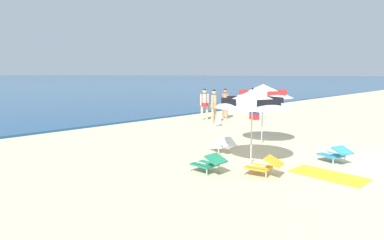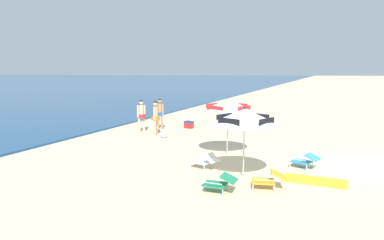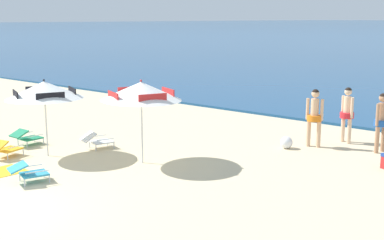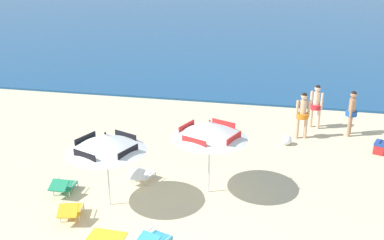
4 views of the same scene
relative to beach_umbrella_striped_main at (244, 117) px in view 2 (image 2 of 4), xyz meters
name	(u,v)px [view 2 (image 2 of 4)]	position (x,y,z in m)	size (l,w,h in m)	color
ground_plane	(364,167)	(2.65, -3.56, -1.86)	(800.00, 800.00, 0.00)	beige
beach_umbrella_striped_main	(244,117)	(0.00, 0.00, 0.00)	(2.58, 2.58, 2.16)	silver
beach_umbrella_striped_second	(228,105)	(2.53, 1.23, 0.07)	(3.00, 3.00, 2.23)	silver
lounge_chair_under_umbrella	(220,182)	(-1.51, 0.28, -1.58)	(0.59, 0.89, 0.51)	#1E7F56
lounge_chair_beside_umbrella	(205,160)	(0.45, 1.39, -1.59)	(0.77, 1.01, 0.52)	white
lounge_chair_facing_sea	(305,160)	(1.73, -1.69, -1.58)	(0.78, 0.99, 0.51)	teal
lounge_chair_spare_folded	(268,179)	(-0.74, -0.87, -1.59)	(0.71, 0.98, 0.52)	gold
person_standing_near_shore	(160,112)	(6.95, 6.41, -0.87)	(0.42, 0.50, 1.71)	tan
person_standing_beside	(155,115)	(5.19, 5.76, -0.85)	(0.51, 0.43, 1.74)	#D8A87F
person_wading_in	(141,113)	(5.71, 6.88, -0.86)	(0.47, 0.42, 1.73)	beige
cooler_box	(189,125)	(7.81, 4.99, -1.66)	(0.50, 0.59, 0.43)	red
beach_ball	(164,134)	(4.69, 5.05, -1.68)	(0.37, 0.37, 0.37)	white
beach_towel	(314,181)	(0.42, -2.04, -1.85)	(0.90, 1.80, 0.01)	gold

